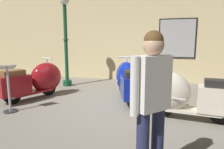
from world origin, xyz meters
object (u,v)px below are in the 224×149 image
info_stanchion (9,93)px  visitor_0 (152,97)px  scooter_2 (182,94)px  lamppost (66,34)px  scooter_0 (37,80)px  scooter_1 (128,80)px

info_stanchion → visitor_0: bearing=-23.5°
scooter_2 → lamppost: size_ratio=0.59×
info_stanchion → scooter_0: bearing=95.9°
scooter_1 → lamppost: size_ratio=0.62×
visitor_0 → info_stanchion: visitor_0 is taller
scooter_1 → scooter_2: scooter_1 is taller
visitor_0 → info_stanchion: (-2.94, 1.28, -0.48)m
scooter_0 → visitor_0: (3.05, -2.36, 0.42)m
scooter_1 → info_stanchion: bearing=108.1°
scooter_1 → info_stanchion: 2.67m
info_stanchion → scooter_1: bearing=37.0°
lamppost → info_stanchion: bearing=-88.1°
scooter_1 → lamppost: bearing=47.4°
lamppost → visitor_0: (3.03, -3.86, -0.81)m
scooter_0 → lamppost: (0.02, 1.51, 1.23)m
scooter_0 → scooter_2: (3.46, -0.50, -0.00)m
scooter_2 → info_stanchion: 3.40m
visitor_0 → info_stanchion: size_ratio=1.55×
scooter_1 → lamppost: 2.71m
scooter_0 → scooter_2: size_ratio=1.01×
scooter_0 → info_stanchion: size_ratio=1.75×
visitor_0 → info_stanchion: bearing=18.5°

